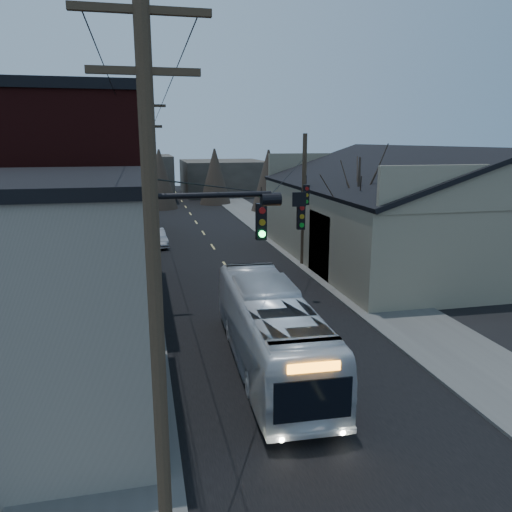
{
  "coord_description": "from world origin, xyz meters",
  "views": [
    {
      "loc": [
        -5.13,
        -5.58,
        8.14
      ],
      "look_at": [
        -0.26,
        15.78,
        3.0
      ],
      "focal_mm": 35.0,
      "sensor_mm": 36.0,
      "label": 1
    }
  ],
  "objects": [
    {
      "name": "road_surface",
      "position": [
        0.0,
        30.0,
        0.01
      ],
      "size": [
        9.0,
        110.0,
        0.02
      ],
      "primitive_type": "cube",
      "color": "black",
      "rests_on": "ground"
    },
    {
      "name": "sidewalk_right",
      "position": [
        6.5,
        30.0,
        0.06
      ],
      "size": [
        4.0,
        110.0,
        0.12
      ],
      "primitive_type": "cube",
      "color": "#474744",
      "rests_on": "ground"
    },
    {
      "name": "building_brick",
      "position": [
        -10.0,
        20.0,
        5.0
      ],
      "size": [
        10.0,
        12.0,
        10.0
      ],
      "primitive_type": "cube",
      "color": "black",
      "rests_on": "ground"
    },
    {
      "name": "utility_lines",
      "position": [
        -3.11,
        24.14,
        4.95
      ],
      "size": [
        11.24,
        45.28,
        10.5
      ],
      "color": "#382B1E",
      "rests_on": "ground"
    },
    {
      "name": "building_far_left",
      "position": [
        -6.0,
        65.0,
        3.0
      ],
      "size": [
        10.0,
        12.0,
        6.0
      ],
      "primitive_type": "cube",
      "color": "#302C26",
      "rests_on": "ground"
    },
    {
      "name": "building_clapboard",
      "position": [
        -9.0,
        9.0,
        3.5
      ],
      "size": [
        8.0,
        8.0,
        7.0
      ],
      "primitive_type": "cube",
      "color": "#6E695C",
      "rests_on": "ground"
    },
    {
      "name": "bus",
      "position": [
        -0.87,
        10.76,
        1.46
      ],
      "size": [
        2.83,
        10.58,
        2.92
      ],
      "primitive_type": "imported",
      "rotation": [
        0.0,
        0.0,
        3.11
      ],
      "color": "silver",
      "rests_on": "ground"
    },
    {
      "name": "building_left_far",
      "position": [
        -9.5,
        36.0,
        3.5
      ],
      "size": [
        9.0,
        14.0,
        7.0
      ],
      "primitive_type": "cube",
      "color": "#302C26",
      "rests_on": "ground"
    },
    {
      "name": "sidewalk_left",
      "position": [
        -6.5,
        30.0,
        0.06
      ],
      "size": [
        4.0,
        110.0,
        0.12
      ],
      "primitive_type": "cube",
      "color": "#474744",
      "rests_on": "ground"
    },
    {
      "name": "parked_car",
      "position": [
        -4.3,
        33.22,
        0.67
      ],
      "size": [
        1.88,
        4.21,
        1.34
      ],
      "primitive_type": "imported",
      "rotation": [
        0.0,
        0.0,
        0.12
      ],
      "color": "#98999F",
      "rests_on": "ground"
    },
    {
      "name": "bare_tree",
      "position": [
        6.5,
        20.0,
        3.6
      ],
      "size": [
        0.4,
        0.4,
        7.2
      ],
      "primitive_type": "cone",
      "color": "black",
      "rests_on": "ground"
    },
    {
      "name": "warehouse",
      "position": [
        13.0,
        25.0,
        2.7
      ],
      "size": [
        16.16,
        20.6,
        7.73
      ],
      "color": "#7C725A",
      "rests_on": "ground"
    },
    {
      "name": "building_far_right",
      "position": [
        7.0,
        70.0,
        2.5
      ],
      "size": [
        12.0,
        14.0,
        5.0
      ],
      "primitive_type": "cube",
      "color": "#302C26",
      "rests_on": "ground"
    }
  ]
}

